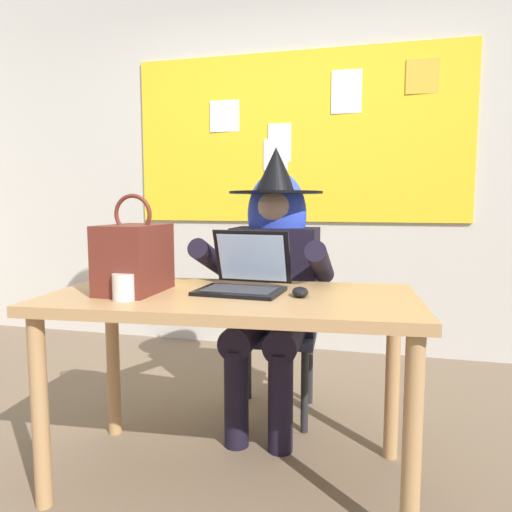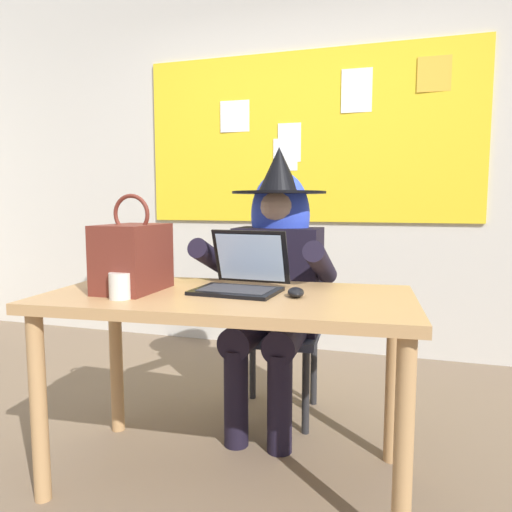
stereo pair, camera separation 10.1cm
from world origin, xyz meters
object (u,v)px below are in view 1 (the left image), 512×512
(chair_at_desk, at_px, (277,316))
(handbag, at_px, (134,258))
(coffee_mug, at_px, (124,287))
(desk_main, at_px, (231,320))
(person_costumed, at_px, (273,267))
(laptop, at_px, (245,277))
(computer_mouse, at_px, (300,292))

(chair_at_desk, height_order, handbag, handbag)
(chair_at_desk, distance_m, coffee_mug, 1.02)
(desk_main, distance_m, person_costumed, 0.59)
(desk_main, height_order, handbag, handbag)
(coffee_mug, bearing_deg, desk_main, 31.28)
(person_costumed, height_order, handbag, person_costumed)
(chair_at_desk, xyz_separation_m, handbag, (-0.40, -0.75, 0.38))
(laptop, distance_m, coffee_mug, 0.47)
(handbag, bearing_deg, laptop, 19.16)
(desk_main, height_order, coffee_mug, coffee_mug)
(person_costumed, distance_m, handbag, 0.76)
(person_costumed, xyz_separation_m, computer_mouse, (0.22, -0.56, -0.01))
(computer_mouse, height_order, coffee_mug, coffee_mug)
(person_costumed, height_order, laptop, person_costumed)
(person_costumed, height_order, computer_mouse, person_costumed)
(computer_mouse, bearing_deg, handbag, 171.42)
(chair_at_desk, distance_m, handbag, 0.93)
(person_costumed, bearing_deg, coffee_mug, -26.12)
(laptop, height_order, computer_mouse, laptop)
(person_costumed, relative_size, handbag, 3.60)
(person_costumed, relative_size, coffee_mug, 14.31)
(person_costumed, distance_m, laptop, 0.49)
(chair_at_desk, relative_size, coffee_mug, 9.40)
(laptop, bearing_deg, computer_mouse, -13.36)
(laptop, height_order, handbag, handbag)
(desk_main, xyz_separation_m, person_costumed, (0.04, 0.58, 0.13))
(person_costumed, relative_size, computer_mouse, 13.07)
(desk_main, relative_size, laptop, 4.24)
(person_costumed, bearing_deg, handbag, -33.88)
(laptop, height_order, coffee_mug, laptop)
(chair_at_desk, bearing_deg, computer_mouse, 14.83)
(coffee_mug, bearing_deg, person_costumed, 64.58)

